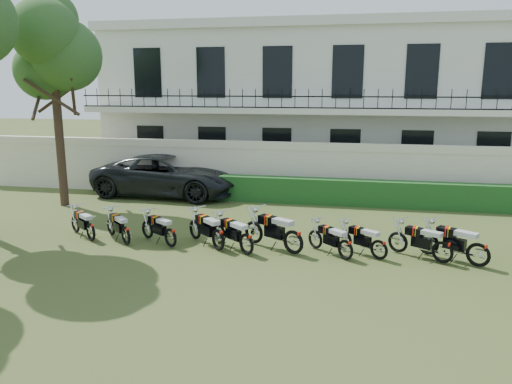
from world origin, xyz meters
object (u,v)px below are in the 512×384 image
Objects in this scene: motorcycle_4 at (246,239)px; motorcycle_6 at (346,245)px; motorcycle_0 at (91,228)px; motorcycle_5 at (293,236)px; motorcycle_2 at (170,233)px; motorcycle_7 at (379,245)px; motorcycle_9 at (479,249)px; tree_west_near at (53,48)px; suv at (168,175)px; motorcycle_3 at (218,235)px; motorcycle_8 at (443,247)px; motorcycle_1 at (126,231)px.

motorcycle_4 is 1.14× the size of motorcycle_6.
motorcycle_5 reaches higher than motorcycle_0.
motorcycle_2 is 2.27m from motorcycle_4.
motorcycle_7 is 0.83× the size of motorcycle_9.
tree_west_near is at bearing 96.58° from motorcycle_5.
suv reaches higher than motorcycle_5.
motorcycle_5 is at bearing 125.87° from motorcycle_7.
tree_west_near is at bearing 106.37° from motorcycle_7.
motorcycle_7 is at bearing -46.76° from motorcycle_3.
motorcycle_0 is at bearing 121.86° from motorcycle_8.
motorcycle_4 is 0.80× the size of motorcycle_5.
motorcycle_7 is at bearing -18.78° from tree_west_near.
tree_west_near reaches higher than motorcycle_3.
motorcycle_9 reaches higher than motorcycle_1.
motorcycle_2 is 1.05× the size of motorcycle_7.
motorcycle_6 is 0.81× the size of motorcycle_8.
motorcycle_7 is (3.53, 0.32, -0.04)m from motorcycle_4.
motorcycle_0 is at bearing 125.51° from motorcycle_1.
motorcycle_8 is (2.47, 0.22, 0.04)m from motorcycle_6.
motorcycle_6 is 2.48m from motorcycle_8.
motorcycle_3 is at bearing 115.35° from motorcycle_4.
motorcycle_9 is at bearing -60.80° from motorcycle_5.
motorcycle_2 is (5.86, -4.08, -5.45)m from tree_west_near.
tree_west_near reaches higher than motorcycle_4.
motorcycle_2 is 0.92× the size of motorcycle_8.
tree_west_near is at bearing 101.13° from motorcycle_4.
motorcycle_0 is 9.92m from motorcycle_8.
motorcycle_9 is at bearing -56.39° from motorcycle_7.
motorcycle_1 is 7.14m from motorcycle_7.
tree_west_near is 11.51m from motorcycle_5.
suv reaches higher than motorcycle_9.
motorcycle_1 is 0.89× the size of motorcycle_2.
motorcycle_3 is 5.99m from motorcycle_8.
motorcycle_1 is at bearing 126.55° from motorcycle_7.
motorcycle_2 reaches higher than motorcycle_0.
motorcycle_3 is 1.11× the size of motorcycle_6.
motorcycle_2 is at bearing -34.83° from tree_west_near.
motorcycle_1 is 0.91× the size of motorcycle_3.
motorcycle_2 is 1.02× the size of motorcycle_3.
suv is at bearing 73.29° from motorcycle_3.
motorcycle_8 is 0.95× the size of motorcycle_9.
motorcycle_3 is 0.98× the size of motorcycle_4.
motorcycle_3 is 0.78× the size of motorcycle_5.
motorcycle_7 is (4.39, 0.11, -0.05)m from motorcycle_3.
motorcycle_5 reaches higher than motorcycle_3.
motorcycle_0 reaches higher than motorcycle_6.
motorcycle_9 is (0.85, -0.11, 0.03)m from motorcycle_8.
tree_west_near is 5.31× the size of motorcycle_2.
motorcycle_3 is at bearing -56.36° from motorcycle_2.
motorcycle_9 is (8.24, 0.05, 0.06)m from motorcycle_2.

